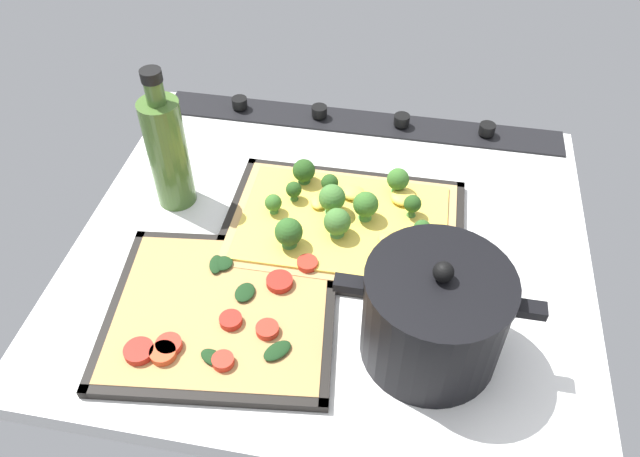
% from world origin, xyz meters
% --- Properties ---
extents(ground_plane, '(0.75, 0.67, 0.03)m').
position_xyz_m(ground_plane, '(0.00, 0.00, -0.01)').
color(ground_plane, white).
extents(stove_control_panel, '(0.72, 0.07, 0.03)m').
position_xyz_m(stove_control_panel, '(0.00, -0.30, 0.01)').
color(stove_control_panel, black).
rests_on(stove_control_panel, ground_plane).
extents(baking_tray_front, '(0.36, 0.25, 0.01)m').
position_xyz_m(baking_tray_front, '(-0.01, -0.03, 0.00)').
color(baking_tray_front, black).
rests_on(baking_tray_front, ground_plane).
extents(broccoli_pizza, '(0.33, 0.23, 0.06)m').
position_xyz_m(broccoli_pizza, '(-0.01, -0.03, 0.02)').
color(broccoli_pizza, tan).
rests_on(broccoli_pizza, baking_tray_front).
extents(baking_tray_back, '(0.33, 0.30, 0.01)m').
position_xyz_m(baking_tray_back, '(0.12, 0.16, 0.00)').
color(baking_tray_back, black).
rests_on(baking_tray_back, ground_plane).
extents(veggie_pizza_back, '(0.30, 0.27, 0.02)m').
position_xyz_m(veggie_pizza_back, '(0.12, 0.16, 0.01)').
color(veggie_pizza_back, tan).
rests_on(veggie_pizza_back, baking_tray_back).
extents(cooking_pot, '(0.24, 0.17, 0.16)m').
position_xyz_m(cooking_pot, '(-0.15, 0.16, 0.07)').
color(cooking_pot, black).
rests_on(cooking_pot, ground_plane).
extents(oil_bottle, '(0.06, 0.06, 0.23)m').
position_xyz_m(oil_bottle, '(0.26, -0.05, 0.10)').
color(oil_bottle, '#476B2D').
rests_on(oil_bottle, ground_plane).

